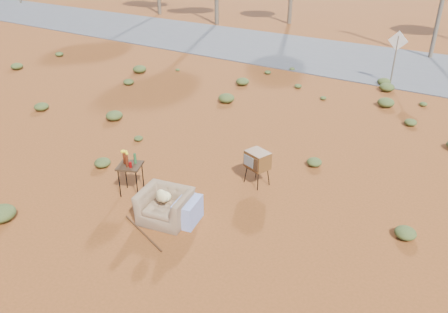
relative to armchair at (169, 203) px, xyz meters
The scene contains 8 objects.
ground 0.58m from the armchair, 96.68° to the left, with size 140.00×140.00×0.00m, color brown.
highway 15.39m from the armchair, 90.17° to the left, with size 140.00×7.00×0.04m, color #565659.
armchair is the anchor object (origin of this frame).
tv_unit 2.54m from the armchair, 71.11° to the left, with size 0.66×0.60×0.89m.
side_table 1.59m from the armchair, 166.52° to the left, with size 0.71×0.71×1.08m.
rusty_bar 0.83m from the armchair, 101.85° to the right, with size 0.04×0.04×1.51m, color #502B15.
road_sign 12.52m from the armchair, 83.30° to the left, with size 0.78×0.06×2.19m.
scrub_patch 4.88m from the armchair, 100.28° to the left, with size 17.49×8.07×0.33m.
Camera 1 is at (5.40, -6.31, 5.63)m, focal length 35.00 mm.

